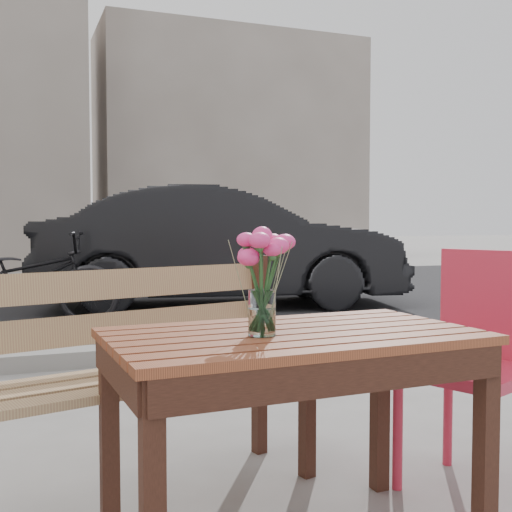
{
  "coord_description": "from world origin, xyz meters",
  "views": [
    {
      "loc": [
        -0.6,
        -1.72,
        1.03
      ],
      "look_at": [
        0.09,
        0.09,
        0.93
      ],
      "focal_mm": 45.0,
      "sensor_mm": 36.0,
      "label": 1
    }
  ],
  "objects_px": {
    "main_vase": "(262,268)",
    "bicycle": "(28,279)",
    "parked_car": "(221,247)",
    "main_table": "(293,368)",
    "red_chair": "(479,350)"
  },
  "relations": [
    {
      "from": "red_chair",
      "to": "main_vase",
      "type": "distance_m",
      "value": 1.09
    },
    {
      "from": "main_table",
      "to": "main_vase",
      "type": "bearing_deg",
      "value": -165.05
    },
    {
      "from": "parked_car",
      "to": "main_table",
      "type": "bearing_deg",
      "value": 175.75
    },
    {
      "from": "parked_car",
      "to": "bicycle",
      "type": "bearing_deg",
      "value": 120.53
    },
    {
      "from": "main_vase",
      "to": "bicycle",
      "type": "xyz_separation_m",
      "value": [
        -0.55,
        4.95,
        -0.42
      ]
    },
    {
      "from": "main_table",
      "to": "bicycle",
      "type": "xyz_separation_m",
      "value": [
        -0.67,
        4.91,
        -0.11
      ]
    },
    {
      "from": "red_chair",
      "to": "main_table",
      "type": "bearing_deg",
      "value": -98.99
    },
    {
      "from": "parked_car",
      "to": "bicycle",
      "type": "distance_m",
      "value": 2.4
    },
    {
      "from": "main_table",
      "to": "main_vase",
      "type": "xyz_separation_m",
      "value": [
        -0.12,
        -0.04,
        0.32
      ]
    },
    {
      "from": "main_vase",
      "to": "bicycle",
      "type": "height_order",
      "value": "main_vase"
    },
    {
      "from": "red_chair",
      "to": "parked_car",
      "type": "bearing_deg",
      "value": 150.54
    },
    {
      "from": "red_chair",
      "to": "bicycle",
      "type": "xyz_separation_m",
      "value": [
        -1.55,
        4.7,
        -0.06
      ]
    },
    {
      "from": "main_table",
      "to": "red_chair",
      "type": "bearing_deg",
      "value": 10.82
    },
    {
      "from": "main_table",
      "to": "parked_car",
      "type": "height_order",
      "value": "parked_car"
    },
    {
      "from": "main_table",
      "to": "main_vase",
      "type": "distance_m",
      "value": 0.34
    }
  ]
}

